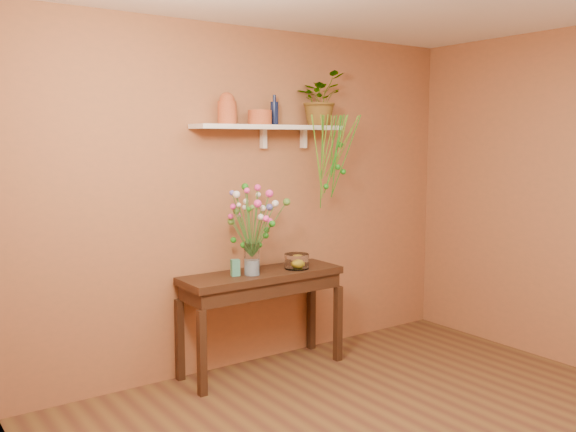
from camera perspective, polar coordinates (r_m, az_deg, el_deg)
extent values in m
cube|color=#A05F39|center=(5.06, -2.93, 1.63)|extent=(4.00, 0.04, 2.70)
cube|color=#A05F39|center=(2.41, -18.13, -4.64)|extent=(0.04, 4.00, 2.70)
cube|color=#341C11|center=(4.90, -2.40, -5.44)|extent=(1.31, 0.42, 0.06)
cube|color=#341C11|center=(4.92, -2.40, -6.39)|extent=(1.26, 0.39, 0.11)
cube|color=#341C11|center=(4.57, -7.88, -12.33)|extent=(0.06, 0.06, 0.63)
cube|color=#341C11|center=(5.23, 4.59, -9.78)|extent=(0.06, 0.06, 0.63)
cube|color=#341C11|center=(4.89, -9.88, -11.10)|extent=(0.06, 0.06, 0.63)
cube|color=#341C11|center=(5.51, 2.14, -8.91)|extent=(0.06, 0.06, 0.63)
cube|color=white|center=(4.95, -1.67, 8.13)|extent=(1.30, 0.24, 0.04)
cube|color=white|center=(5.03, -2.26, 7.06)|extent=(0.04, 0.05, 0.15)
cube|color=white|center=(5.26, 1.43, 7.06)|extent=(0.04, 0.05, 0.15)
cylinder|color=#BD4D31|center=(4.77, -5.59, 9.37)|extent=(0.18, 0.18, 0.17)
sphere|color=#BD4D31|center=(4.77, -5.61, 10.52)|extent=(0.11, 0.11, 0.11)
cylinder|color=#BD4D31|center=(4.89, -2.60, 9.00)|extent=(0.22, 0.22, 0.11)
cylinder|color=#0D1637|center=(5.01, -1.25, 9.36)|extent=(0.07, 0.07, 0.18)
cylinder|color=#0D1637|center=(5.02, -1.26, 10.71)|extent=(0.03, 0.03, 0.05)
imported|color=#218119|center=(5.26, 2.89, 10.65)|extent=(0.49, 0.46, 0.44)
cylinder|color=#218119|center=(5.11, 4.42, 5.40)|extent=(0.05, 0.16, 0.68)
cylinder|color=#589E24|center=(5.15, 3.65, 6.32)|extent=(0.10, 0.07, 0.51)
cylinder|color=#589E24|center=(5.08, 3.23, 6.81)|extent=(0.19, 0.17, 0.43)
cylinder|color=#218119|center=(5.09, 4.56, 6.34)|extent=(0.10, 0.28, 0.51)
cylinder|color=#589E24|center=(5.11, 3.96, 6.27)|extent=(0.06, 0.17, 0.52)
cylinder|color=#589E24|center=(5.03, 2.71, 5.58)|extent=(0.19, 0.09, 0.64)
cylinder|color=#218119|center=(5.09, 4.17, 6.97)|extent=(0.06, 0.15, 0.40)
cylinder|color=#589E24|center=(5.06, 2.69, 5.39)|extent=(0.16, 0.07, 0.68)
cylinder|color=#589E24|center=(5.10, 4.80, 6.28)|extent=(0.07, 0.26, 0.52)
cylinder|color=#218119|center=(5.19, 4.37, 5.63)|extent=(0.17, 0.09, 0.64)
cylinder|color=#589E24|center=(5.10, 3.23, 7.43)|extent=(0.08, 0.12, 0.32)
cylinder|color=#589E24|center=(5.17, 4.61, 6.54)|extent=(0.05, 0.17, 0.47)
cylinder|color=#218119|center=(5.16, 4.46, 6.43)|extent=(0.06, 0.08, 0.49)
cylinder|color=#589E24|center=(5.15, 4.03, 6.98)|extent=(0.08, 0.08, 0.39)
cylinder|color=#589E24|center=(5.21, 4.98, 6.38)|extent=(0.17, 0.23, 0.51)
cylinder|color=#218119|center=(5.12, 5.28, 5.40)|extent=(0.04, 0.33, 0.68)
cylinder|color=#589E24|center=(5.23, 4.94, 5.84)|extent=(0.22, 0.17, 0.60)
cylinder|color=#589E24|center=(5.03, 3.33, 6.49)|extent=(0.09, 0.20, 0.48)
cylinder|color=#218119|center=(5.11, 3.09, 4.90)|extent=(0.09, 0.13, 0.76)
sphere|color=#218119|center=(5.18, 4.58, 4.48)|extent=(0.05, 0.05, 0.05)
sphere|color=#218119|center=(5.20, 5.07, 4.06)|extent=(0.05, 0.05, 0.05)
sphere|color=#218119|center=(5.21, 4.81, 6.50)|extent=(0.05, 0.05, 0.05)
sphere|color=#218119|center=(5.15, 3.50, 2.72)|extent=(0.05, 0.05, 0.05)
cylinder|color=white|center=(4.76, -3.32, -3.94)|extent=(0.12, 0.12, 0.25)
cylinder|color=silver|center=(4.78, -3.32, -4.70)|extent=(0.11, 0.11, 0.12)
cylinder|color=#386B28|center=(4.65, -2.68, -2.00)|extent=(0.01, 0.20, 0.31)
sphere|color=#EE35A1|center=(4.55, -2.01, -0.25)|extent=(0.05, 0.05, 0.05)
cylinder|color=#386B28|center=(4.71, -2.92, -1.91)|extent=(0.04, 0.09, 0.31)
sphere|color=silver|center=(4.66, -2.50, -0.10)|extent=(0.05, 0.05, 0.05)
cylinder|color=#386B28|center=(4.68, -2.27, -1.30)|extent=(0.11, 0.18, 0.42)
sphere|color=silver|center=(4.62, -1.17, 1.15)|extent=(0.05, 0.05, 0.05)
cylinder|color=#386B28|center=(4.71, -2.83, -1.50)|extent=(0.06, 0.08, 0.37)
sphere|color=silver|center=(4.67, -2.32, 0.71)|extent=(0.05, 0.05, 0.05)
cylinder|color=#386B28|center=(4.71, -2.40, -2.21)|extent=(0.10, 0.14, 0.26)
sphere|color=#218119|center=(4.67, -1.46, -0.72)|extent=(0.05, 0.05, 0.05)
cylinder|color=#386B28|center=(4.72, -2.53, -0.83)|extent=(0.12, 0.09, 0.48)
sphere|color=#EE35A1|center=(4.69, -1.72, 2.06)|extent=(0.06, 0.06, 0.06)
cylinder|color=#386B28|center=(4.74, -1.73, -1.20)|extent=(0.24, 0.13, 0.42)
sphere|color=#598D34|center=(4.74, -0.12, 1.29)|extent=(0.06, 0.06, 0.06)
cylinder|color=#386B28|center=(4.77, -2.48, -2.06)|extent=(0.16, 0.03, 0.26)
sphere|color=#EE35A1|center=(4.79, -1.65, -0.46)|extent=(0.04, 0.04, 0.04)
cylinder|color=#386B28|center=(4.80, -2.50, -1.41)|extent=(0.20, 0.05, 0.36)
sphere|color=#6666DA|center=(4.85, -1.70, 0.81)|extent=(0.05, 0.05, 0.05)
cylinder|color=#386B28|center=(4.78, -2.87, -1.44)|extent=(0.13, 0.06, 0.36)
sphere|color=#598D34|center=(4.81, -2.42, 0.78)|extent=(0.04, 0.04, 0.04)
cylinder|color=#386B28|center=(4.78, -3.06, -0.51)|extent=(0.11, 0.08, 0.52)
sphere|color=#EE35A1|center=(4.81, -2.80, 2.61)|extent=(0.05, 0.05, 0.05)
cylinder|color=#386B28|center=(4.79, -3.03, -0.83)|extent=(0.13, 0.10, 0.46)
sphere|color=silver|center=(4.84, -2.74, 1.96)|extent=(0.04, 0.04, 0.04)
cylinder|color=#386B28|center=(4.83, -3.68, -1.41)|extent=(0.06, 0.20, 0.36)
sphere|color=silver|center=(4.90, -4.02, 0.79)|extent=(0.04, 0.04, 0.04)
cylinder|color=#386B28|center=(4.82, -3.61, -1.13)|extent=(0.07, 0.20, 0.40)
sphere|color=silver|center=(4.90, -3.88, 1.35)|extent=(0.04, 0.04, 0.04)
cylinder|color=#386B28|center=(4.78, -3.64, -0.48)|extent=(0.03, 0.14, 0.52)
sphere|color=#218119|center=(4.82, -3.95, 2.69)|extent=(0.06, 0.06, 0.06)
cylinder|color=#386B28|center=(4.81, -3.91, -1.77)|extent=(0.01, 0.19, 0.30)
sphere|color=#EE35A1|center=(4.87, -4.48, 0.08)|extent=(0.04, 0.04, 0.04)
cylinder|color=#386B28|center=(4.78, -4.28, -2.08)|extent=(0.09, 0.16, 0.26)
sphere|color=#598D34|center=(4.80, -5.22, -0.50)|extent=(0.06, 0.06, 0.06)
cylinder|color=#386B28|center=(4.75, -4.30, -1.85)|extent=(0.12, 0.13, 0.31)
sphere|color=#EE35A1|center=(4.75, -5.27, -0.03)|extent=(0.04, 0.04, 0.04)
cylinder|color=#386B28|center=(4.73, -4.23, -0.79)|extent=(0.12, 0.10, 0.49)
sphere|color=#6666DA|center=(4.71, -5.14, 2.12)|extent=(0.04, 0.04, 0.04)
cylinder|color=#386B28|center=(4.74, -4.04, -1.63)|extent=(0.10, 0.08, 0.35)
sphere|color=#598D34|center=(4.72, -4.76, 0.43)|extent=(0.05, 0.05, 0.05)
cylinder|color=#386B28|center=(4.70, -4.18, -1.43)|extent=(0.15, 0.03, 0.39)
sphere|color=#EE35A1|center=(4.65, -5.06, 0.87)|extent=(0.04, 0.04, 0.04)
cylinder|color=#386B28|center=(4.69, -4.07, -0.88)|extent=(0.15, 0.01, 0.48)
sphere|color=silver|center=(4.63, -4.83, 1.99)|extent=(0.05, 0.05, 0.05)
cylinder|color=#386B28|center=(4.67, -4.02, -0.90)|extent=(0.16, 0.04, 0.48)
sphere|color=silver|center=(4.59, -4.74, 1.97)|extent=(0.06, 0.06, 0.06)
cylinder|color=#386B28|center=(4.68, -3.92, -1.37)|extent=(0.14, 0.04, 0.40)
sphere|color=silver|center=(4.61, -4.53, 1.01)|extent=(0.03, 0.03, 0.03)
cylinder|color=#386B28|center=(4.69, -3.45, -1.56)|extent=(0.07, 0.07, 0.37)
sphere|color=#218119|center=(4.62, -3.58, 0.61)|extent=(0.04, 0.04, 0.04)
cylinder|color=#386B28|center=(4.67, -3.55, -0.72)|extent=(0.09, 0.08, 0.51)
sphere|color=#EE35A1|center=(4.58, -3.78, 2.34)|extent=(0.04, 0.04, 0.04)
cylinder|color=#386B28|center=(4.65, -3.32, -1.49)|extent=(0.08, 0.14, 0.39)
sphere|color=#598D34|center=(4.55, -3.31, 0.80)|extent=(0.04, 0.04, 0.04)
cylinder|color=#386B28|center=(4.68, -3.06, -1.31)|extent=(0.02, 0.11, 0.41)
sphere|color=#EE35A1|center=(4.60, -2.79, 1.14)|extent=(0.06, 0.06, 0.06)
sphere|color=#218119|center=(4.78, -4.12, -2.67)|extent=(0.05, 0.05, 0.05)
sphere|color=#218119|center=(4.81, -2.65, -2.67)|extent=(0.05, 0.05, 0.05)
sphere|color=#218119|center=(4.83, -5.02, -2.21)|extent=(0.05, 0.05, 0.05)
sphere|color=#218119|center=(4.84, -3.67, -2.37)|extent=(0.05, 0.05, 0.05)
sphere|color=#218119|center=(4.76, -2.04, -1.80)|extent=(0.05, 0.05, 0.05)
sphere|color=#218119|center=(4.86, -1.97, -1.28)|extent=(0.05, 0.05, 0.05)
cylinder|color=white|center=(5.00, 0.80, -4.16)|extent=(0.20, 0.20, 0.12)
cylinder|color=white|center=(5.01, 0.80, -4.76)|extent=(0.19, 0.19, 0.01)
sphere|color=yellow|center=(5.00, 0.88, -4.35)|extent=(0.08, 0.08, 0.08)
cube|color=#2A6381|center=(4.75, -4.85, -4.74)|extent=(0.07, 0.06, 0.13)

